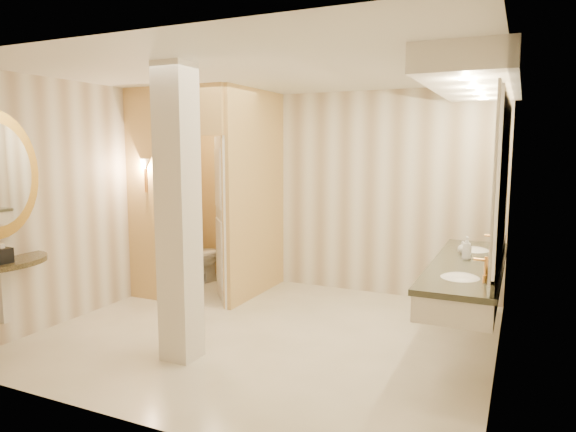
# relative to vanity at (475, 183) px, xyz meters

# --- Properties ---
(floor) EXTENTS (4.50, 4.50, 0.00)m
(floor) POSITION_rel_vanity_xyz_m (-1.98, -0.40, -1.63)
(floor) COLOR #F0E4CF
(floor) RESTS_ON ground
(ceiling) EXTENTS (4.50, 4.50, 0.00)m
(ceiling) POSITION_rel_vanity_xyz_m (-1.98, -0.40, 1.07)
(ceiling) COLOR silver
(ceiling) RESTS_ON wall_back
(wall_back) EXTENTS (4.50, 0.02, 2.70)m
(wall_back) POSITION_rel_vanity_xyz_m (-1.98, 1.60, -0.28)
(wall_back) COLOR beige
(wall_back) RESTS_ON floor
(wall_front) EXTENTS (4.50, 0.02, 2.70)m
(wall_front) POSITION_rel_vanity_xyz_m (-1.98, -2.40, -0.28)
(wall_front) COLOR beige
(wall_front) RESTS_ON floor
(wall_left) EXTENTS (0.02, 4.00, 2.70)m
(wall_left) POSITION_rel_vanity_xyz_m (-4.23, -0.40, -0.28)
(wall_left) COLOR beige
(wall_left) RESTS_ON floor
(wall_right) EXTENTS (0.02, 4.00, 2.70)m
(wall_right) POSITION_rel_vanity_xyz_m (0.27, -0.40, -0.28)
(wall_right) COLOR beige
(wall_right) RESTS_ON floor
(toilet_closet) EXTENTS (1.50, 1.55, 2.70)m
(toilet_closet) POSITION_rel_vanity_xyz_m (-3.11, 0.56, -0.24)
(toilet_closet) COLOR tan
(toilet_closet) RESTS_ON floor
(wall_sconce) EXTENTS (0.14, 0.14, 0.42)m
(wall_sconce) POSITION_rel_vanity_xyz_m (-3.90, 0.03, 0.10)
(wall_sconce) COLOR #D58F44
(wall_sconce) RESTS_ON toilet_closet
(vanity) EXTENTS (0.75, 2.56, 2.09)m
(vanity) POSITION_rel_vanity_xyz_m (0.00, 0.00, 0.00)
(vanity) COLOR beige
(vanity) RESTS_ON floor
(pillar) EXTENTS (0.31, 0.31, 2.70)m
(pillar) POSITION_rel_vanity_xyz_m (-2.41, -1.30, -0.28)
(pillar) COLOR beige
(pillar) RESTS_ON floor
(tissue_box) EXTENTS (0.15, 0.15, 0.14)m
(tissue_box) POSITION_rel_vanity_xyz_m (-4.02, -1.89, -0.68)
(tissue_box) COLOR black
(tissue_box) RESTS_ON console_shelf
(toilet) EXTENTS (0.56, 0.82, 0.77)m
(toilet) POSITION_rel_vanity_xyz_m (-3.83, 1.02, -1.25)
(toilet) COLOR white
(toilet) RESTS_ON floor
(soap_bottle_a) EXTENTS (0.08, 0.08, 0.14)m
(soap_bottle_a) POSITION_rel_vanity_xyz_m (-0.07, 0.33, -0.68)
(soap_bottle_a) COLOR beige
(soap_bottle_a) RESTS_ON vanity
(soap_bottle_b) EXTENTS (0.13, 0.13, 0.13)m
(soap_bottle_b) POSITION_rel_vanity_xyz_m (-0.12, 0.41, -0.69)
(soap_bottle_b) COLOR silver
(soap_bottle_b) RESTS_ON vanity
(soap_bottle_c) EXTENTS (0.11, 0.11, 0.23)m
(soap_bottle_c) POSITION_rel_vanity_xyz_m (-0.05, 0.11, -0.64)
(soap_bottle_c) COLOR #C6B28C
(soap_bottle_c) RESTS_ON vanity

